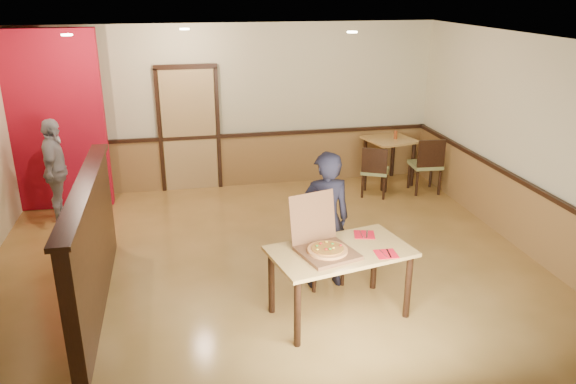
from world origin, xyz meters
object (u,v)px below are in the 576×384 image
Objects in this scene: side_table at (389,148)px; passerby at (56,171)px; diner at (325,221)px; side_chair_right at (427,163)px; condiment at (396,135)px; pizza_box at (325,246)px; side_chair_left at (375,169)px; main_table at (340,259)px; diner_chair at (319,241)px.

passerby is (-5.49, -0.60, 0.14)m from side_table.
side_table is 0.59× the size of passerby.
side_chair_right is at bearing -135.83° from diner.
side_chair_right is 0.78m from condiment.
side_table is (-0.45, 0.62, 0.11)m from side_chair_right.
passerby reaches higher than pizza_box.
side_chair_left is at bearing -128.25° from side_table.
main_table is at bearing 56.65° from side_chair_right.
diner is (0.01, 0.66, 0.16)m from main_table.
condiment is (2.36, 3.98, 0.05)m from pizza_box.
side_chair_right is at bearing -90.65° from passerby.
side_table is 1.23× the size of pizza_box.
side_chair_left is 0.91m from condiment.
side_chair_left is 5.02m from passerby.
diner is 1.06× the size of passerby.
diner_chair is 0.35m from diner.
passerby is at bearing -174.29° from condiment.
side_table is 6.22× the size of condiment.
passerby is at bearing 117.22° from pizza_box.
diner_chair is at bearing 84.33° from side_chair_left.
diner_chair is 3.82m from side_table.
diner is 4.36m from passerby.
main_table is at bearing -117.69° from side_table.
passerby is 10.53× the size of condiment.
passerby is (-3.40, 3.39, 0.11)m from main_table.
main_table is 4.22m from side_chair_right.
condiment is at bearing -126.17° from diner.
side_chair_right is at bearing -154.10° from side_chair_left.
pizza_box is (-0.16, -0.84, 0.34)m from diner_chair.
side_chair_left is (1.64, 2.57, -0.03)m from diner_chair.
side_chair_left is 0.90× the size of side_chair_right.
pizza_box is at bearing 89.03° from side_chair_left.
pizza_box is at bearing -114.16° from diner_chair.
main_table is at bearing 86.32° from diner.
side_table is 0.56× the size of diner.
diner_chair is 0.92m from pizza_box.
side_table is at bearing -101.46° from side_chair_left.
side_chair_right reaches higher than side_table.
passerby reaches higher than condiment.
main_table is at bearing -135.35° from passerby.
condiment is (5.57, 0.56, 0.12)m from passerby.
side_chair_left is 0.79m from side_table.
side_chair_left is 0.94× the size of side_table.
passerby is 5.60m from condiment.
passerby is 2.08× the size of pizza_box.
passerby reaches higher than side_chair_left.
condiment is (2.20, 3.14, 0.39)m from diner_chair.
pizza_box is (-2.27, -4.02, 0.21)m from side_table.
side_table is at bearing -84.20° from passerby.
side_chair_left reaches higher than main_table.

